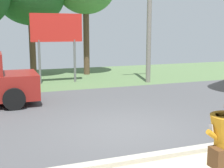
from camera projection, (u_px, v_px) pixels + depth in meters
name	position (u px, v px, depth m)	size (l,w,h in m)	color
ground_plane	(93.00, 106.00, 11.18)	(40.00, 22.00, 0.20)	#4C4C4F
utility_pole	(150.00, 1.00, 15.38)	(1.80, 0.24, 7.83)	gray
roadside_billboard	(57.00, 33.00, 15.46)	(2.60, 0.12, 3.50)	slate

